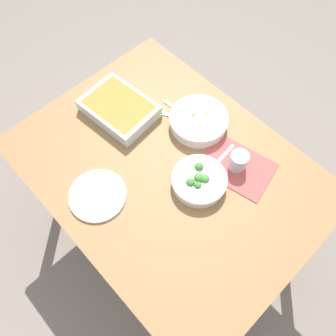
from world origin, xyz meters
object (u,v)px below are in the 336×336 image
object	(u,v)px
baking_dish	(119,108)
side_plate	(98,195)
stew_bowl	(199,120)
spoon_by_broccoli	(217,163)
fork_on_table	(158,112)
drink_cup	(238,162)
broccoli_bowl	(199,180)
spoon_by_stew	(183,114)

from	to	relation	value
baking_dish	side_plate	xyz separation A→B (m)	(-0.25, 0.31, -0.03)
stew_bowl	spoon_by_broccoli	xyz separation A→B (m)	(-0.18, 0.08, -0.03)
baking_dish	fork_on_table	size ratio (longest dim) A/B	1.91
side_plate	fork_on_table	distance (m)	0.46
drink_cup	side_plate	xyz separation A→B (m)	(0.28, 0.48, -0.03)
broccoli_bowl	spoon_by_broccoli	world-z (taller)	broccoli_bowl
drink_cup	side_plate	world-z (taller)	drink_cup
stew_bowl	baking_dish	xyz separation A→B (m)	(0.28, 0.20, 0.00)
broccoli_bowl	spoon_by_broccoli	size ratio (longest dim) A/B	1.22
broccoli_bowl	spoon_by_stew	world-z (taller)	broccoli_bowl
fork_on_table	stew_bowl	bearing A→B (deg)	-154.45
spoon_by_broccoli	spoon_by_stew	bearing A→B (deg)	-15.82
broccoli_bowl	spoon_by_broccoli	bearing A→B (deg)	-84.38
drink_cup	fork_on_table	bearing A→B (deg)	6.25
drink_cup	fork_on_table	size ratio (longest dim) A/B	0.51
broccoli_bowl	drink_cup	size ratio (longest dim) A/B	2.53
spoon_by_stew	spoon_by_broccoli	xyz separation A→B (m)	(-0.27, 0.08, 0.00)
stew_bowl	spoon_by_broccoli	size ratio (longest dim) A/B	1.41
stew_bowl	spoon_by_stew	xyz separation A→B (m)	(0.08, 0.01, -0.03)
broccoli_bowl	spoon_by_stew	size ratio (longest dim) A/B	1.22
spoon_by_stew	fork_on_table	xyz separation A→B (m)	(0.08, 0.07, -0.00)
spoon_by_stew	baking_dish	bearing A→B (deg)	44.45
broccoli_bowl	drink_cup	distance (m)	0.17
broccoli_bowl	stew_bowl	bearing A→B (deg)	-45.63
spoon_by_stew	fork_on_table	bearing A→B (deg)	40.70
spoon_by_stew	broccoli_bowl	bearing A→B (deg)	145.30
side_plate	fork_on_table	xyz separation A→B (m)	(0.13, -0.44, -0.00)
stew_bowl	side_plate	bearing A→B (deg)	86.29
stew_bowl	fork_on_table	distance (m)	0.18
fork_on_table	baking_dish	bearing A→B (deg)	46.88
broccoli_bowl	side_plate	world-z (taller)	broccoli_bowl
stew_bowl	baking_dish	distance (m)	0.34
stew_bowl	spoon_by_broccoli	world-z (taller)	stew_bowl
stew_bowl	spoon_by_stew	bearing A→B (deg)	5.27
broccoli_bowl	fork_on_table	bearing A→B (deg)	-18.54
broccoli_bowl	spoon_by_broccoli	xyz separation A→B (m)	(0.01, -0.12, -0.03)
stew_bowl	fork_on_table	bearing A→B (deg)	25.55
stew_bowl	broccoli_bowl	xyz separation A→B (m)	(-0.20, 0.20, -0.00)
stew_bowl	broccoli_bowl	size ratio (longest dim) A/B	1.16
spoon_by_broccoli	broccoli_bowl	bearing A→B (deg)	95.62
stew_bowl	side_plate	world-z (taller)	stew_bowl
drink_cup	broccoli_bowl	bearing A→B (deg)	72.97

